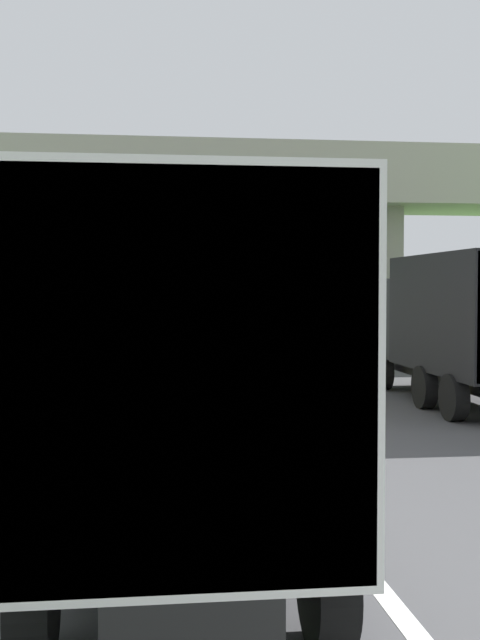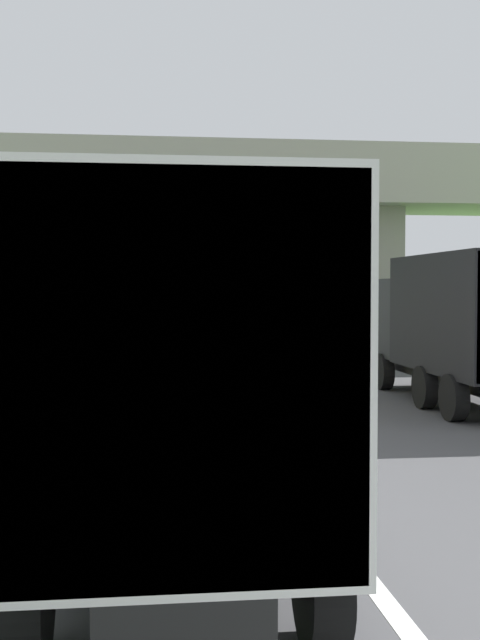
{
  "view_description": "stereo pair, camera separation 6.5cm",
  "coord_description": "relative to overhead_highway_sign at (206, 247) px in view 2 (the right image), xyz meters",
  "views": [
    {
      "loc": [
        -2.09,
        -0.63,
        2.68
      ],
      "look_at": [
        0.0,
        16.49,
        2.0
      ],
      "focal_mm": 44.76,
      "sensor_mm": 36.0,
      "label": 1
    },
    {
      "loc": [
        -2.02,
        -0.64,
        2.68
      ],
      "look_at": [
        0.0,
        16.49,
        2.0
      ],
      "focal_mm": 44.76,
      "sensor_mm": 36.0,
      "label": 2
    }
  ],
  "objects": [
    {
      "name": "overpass_bridge",
      "position": [
        0.0,
        3.59,
        1.99
      ],
      "size": [
        40.0,
        4.8,
        8.02
      ],
      "color": "#9E998E",
      "rests_on": "ground"
    },
    {
      "name": "truck_white",
      "position": [
        -1.8,
        -18.99,
        -2.16
      ],
      "size": [
        2.44,
        7.3,
        3.44
      ],
      "color": "black",
      "rests_on": "ground"
    },
    {
      "name": "construction_barrel_3",
      "position": [
        6.65,
        -5.48,
        -3.63
      ],
      "size": [
        0.57,
        0.57,
        0.9
      ],
      "color": "orange",
      "rests_on": "ground"
    },
    {
      "name": "truck_yellow",
      "position": [
        -1.72,
        -11.83,
        -2.16
      ],
      "size": [
        2.44,
        7.3,
        3.44
      ],
      "color": "black",
      "rests_on": "ground"
    },
    {
      "name": "truck_black",
      "position": [
        5.22,
        -9.36,
        -2.16
      ],
      "size": [
        2.44,
        7.3,
        3.44
      ],
      "color": "black",
      "rests_on": "ground"
    },
    {
      "name": "overhead_highway_sign",
      "position": [
        0.0,
        0.0,
        0.0
      ],
      "size": [
        5.88,
        0.18,
        5.52
      ],
      "color": "slate",
      "rests_on": "ground"
    },
    {
      "name": "lane_centre_stripe",
      "position": [
        0.0,
        -2.41,
        -4.09
      ],
      "size": [
        0.2,
        87.96,
        0.01
      ],
      "primitive_type": "cube",
      "color": "white",
      "rests_on": "ground"
    }
  ]
}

